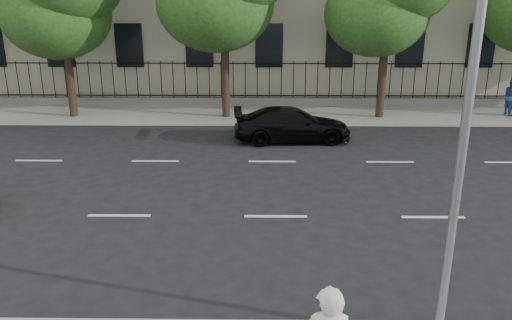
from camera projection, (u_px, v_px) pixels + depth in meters
The scene contains 7 objects.
ground at pixel (279, 267), 10.32m from camera, with size 120.00×120.00×0.00m, color black.
far_sidewalk at pixel (270, 114), 23.61m from camera, with size 60.00×4.00×0.15m, color gray.
lane_markings at pixel (274, 185), 14.83m from camera, with size 49.60×4.62×0.01m, color silver, non-canonical shape.
iron_fence at pixel (269, 96), 25.05m from camera, with size 30.00×0.50×2.20m.
street_light at pixel (465, 9), 7.02m from camera, with size 0.25×3.32×8.05m.
black_sedan at pixel (292, 124), 19.28m from camera, with size 1.83×4.50×1.31m, color black.
pedestrian_far at pixel (512, 97), 22.88m from camera, with size 0.83×0.65×1.71m, color navy.
Camera 1 is at (-0.36, -9.14, 5.28)m, focal length 35.00 mm.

